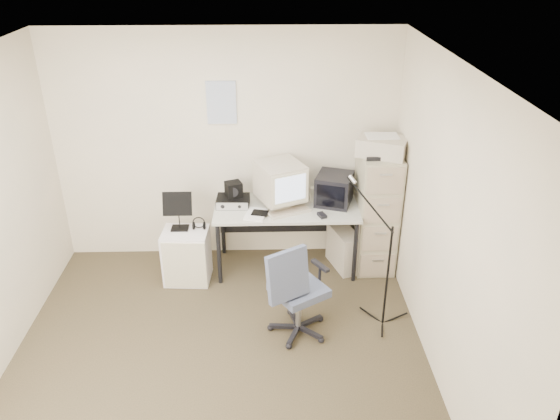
{
  "coord_description": "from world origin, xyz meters",
  "views": [
    {
      "loc": [
        0.42,
        -3.63,
        3.3
      ],
      "look_at": [
        0.55,
        0.95,
        0.95
      ],
      "focal_mm": 35.0,
      "sensor_mm": 36.0,
      "label": 1
    }
  ],
  "objects_px": {
    "office_chair": "(299,288)",
    "side_cart": "(187,256)",
    "filing_cabinet": "(376,211)",
    "desk": "(286,237)"
  },
  "relations": [
    {
      "from": "filing_cabinet",
      "to": "office_chair",
      "type": "bearing_deg",
      "value": -127.74
    },
    {
      "from": "office_chair",
      "to": "side_cart",
      "type": "distance_m",
      "value": 1.43
    },
    {
      "from": "desk",
      "to": "office_chair",
      "type": "xyz_separation_m",
      "value": [
        0.07,
        -1.11,
        0.11
      ]
    },
    {
      "from": "office_chair",
      "to": "side_cart",
      "type": "bearing_deg",
      "value": 109.55
    },
    {
      "from": "office_chair",
      "to": "side_cart",
      "type": "height_order",
      "value": "office_chair"
    },
    {
      "from": "desk",
      "to": "office_chair",
      "type": "distance_m",
      "value": 1.11
    },
    {
      "from": "filing_cabinet",
      "to": "desk",
      "type": "bearing_deg",
      "value": -178.19
    },
    {
      "from": "desk",
      "to": "side_cart",
      "type": "distance_m",
      "value": 1.07
    },
    {
      "from": "filing_cabinet",
      "to": "office_chair",
      "type": "distance_m",
      "value": 1.45
    },
    {
      "from": "desk",
      "to": "side_cart",
      "type": "bearing_deg",
      "value": -167.96
    }
  ]
}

